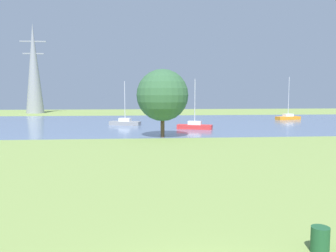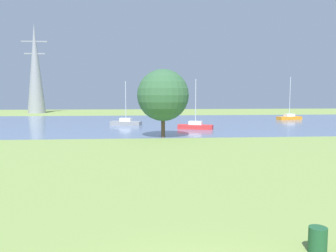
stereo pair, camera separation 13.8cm
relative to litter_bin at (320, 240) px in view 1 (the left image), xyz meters
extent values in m
plane|color=#7F994C|center=(-4.12, 19.68, -0.40)|extent=(160.00, 160.00, 0.00)
cylinder|color=#1E512D|center=(0.00, 0.00, 0.00)|extent=(0.56, 0.56, 0.80)
cube|color=slate|center=(-4.12, 47.68, -0.39)|extent=(140.00, 40.00, 0.02)
cube|color=gray|center=(-7.46, 43.90, -0.08)|extent=(5.03, 2.93, 0.60)
cube|color=white|center=(-7.46, 43.90, 0.47)|extent=(2.05, 1.61, 0.50)
cylinder|color=silver|center=(-7.46, 43.90, 3.33)|extent=(0.10, 0.10, 6.21)
cube|color=red|center=(2.36, 37.05, -0.08)|extent=(5.03, 3.00, 0.60)
cube|color=white|center=(2.36, 37.05, 0.47)|extent=(2.06, 1.63, 0.50)
cylinder|color=silver|center=(2.36, 37.05, 3.37)|extent=(0.10, 0.10, 6.31)
cube|color=orange|center=(22.93, 52.81, -0.08)|extent=(5.03, 2.70, 0.60)
cube|color=white|center=(22.93, 52.81, 0.47)|extent=(2.02, 1.53, 0.50)
cylinder|color=silver|center=(22.93, 52.81, 3.92)|extent=(0.10, 0.10, 7.40)
cylinder|color=brown|center=(-2.75, 28.47, 0.96)|extent=(0.44, 0.44, 2.71)
sphere|color=#34613C|center=(-2.75, 28.47, 4.34)|extent=(5.78, 5.78, 5.78)
cone|color=gray|center=(-31.32, 80.03, 10.80)|extent=(4.40, 4.40, 22.40)
cube|color=gray|center=(-31.32, 80.03, 17.52)|extent=(6.40, 0.30, 0.30)
cube|color=gray|center=(-31.32, 80.03, 14.52)|extent=(5.20, 0.30, 0.30)
camera|label=1|loc=(-5.59, -9.73, 4.48)|focal=36.71mm
camera|label=2|loc=(-5.46, -9.75, 4.48)|focal=36.71mm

